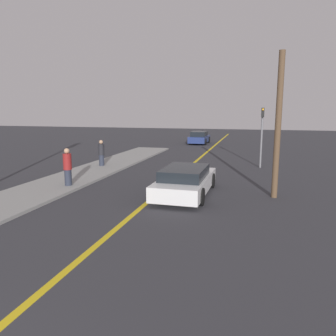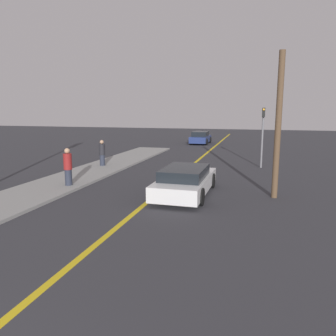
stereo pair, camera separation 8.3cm
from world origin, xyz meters
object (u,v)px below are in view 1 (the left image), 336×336
at_px(pedestrian_near_curb, 68,167).
at_px(pedestrian_mid_group, 101,153).
at_px(traffic_light, 262,131).
at_px(car_near_right_lane, 186,181).
at_px(car_ahead_center, 199,138).
at_px(utility_pole, 278,126).

distance_m(pedestrian_near_curb, pedestrian_mid_group, 5.38).
relative_size(pedestrian_mid_group, traffic_light, 0.43).
xyz_separation_m(car_near_right_lane, car_ahead_center, (-2.98, 20.91, 0.03)).
bearing_deg(pedestrian_near_curb, utility_pole, 4.48).
distance_m(pedestrian_mid_group, utility_pole, 11.18).
height_order(car_ahead_center, pedestrian_near_curb, pedestrian_near_curb).
bearing_deg(car_ahead_center, utility_pole, -71.57).
xyz_separation_m(car_ahead_center, utility_pole, (6.58, -20.41, 2.26)).
bearing_deg(car_ahead_center, pedestrian_mid_group, -101.64).
xyz_separation_m(pedestrian_near_curb, pedestrian_mid_group, (-0.95, 5.30, -0.07)).
relative_size(car_ahead_center, utility_pole, 0.69).
height_order(car_ahead_center, utility_pole, utility_pole).
xyz_separation_m(pedestrian_mid_group, traffic_light, (9.51, 2.47, 1.37)).
bearing_deg(pedestrian_near_curb, car_near_right_lane, 2.20).
height_order(pedestrian_near_curb, pedestrian_mid_group, pedestrian_near_curb).
bearing_deg(utility_pole, car_near_right_lane, -172.11).
bearing_deg(car_near_right_lane, traffic_light, 68.12).
relative_size(car_near_right_lane, car_ahead_center, 1.20).
relative_size(pedestrian_near_curb, pedestrian_mid_group, 1.08).
relative_size(car_near_right_lane, utility_pole, 0.82).
xyz_separation_m(car_near_right_lane, pedestrian_mid_group, (-6.40, 5.09, 0.31)).
bearing_deg(utility_pole, car_ahead_center, 107.87).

